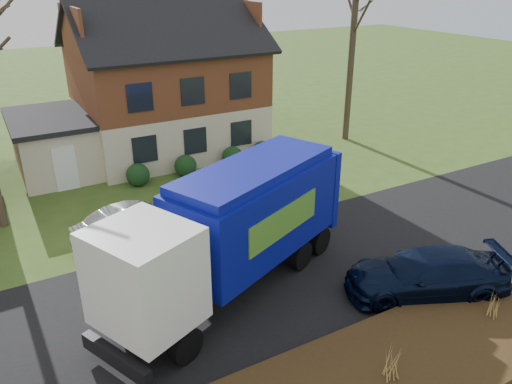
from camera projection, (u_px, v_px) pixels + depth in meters
ground at (263, 279)px, 16.51m from camera, size 120.00×120.00×0.00m
road at (263, 279)px, 16.50m from camera, size 80.00×7.00×0.02m
mulch_verge at (372, 381)px, 12.24m from camera, size 80.00×3.50×0.30m
main_house at (157, 78)px, 26.57m from camera, size 12.95×8.95×9.26m
garbage_truck at (236, 225)px, 15.16m from camera, size 9.39×5.92×3.93m
silver_sedan at (138, 225)px, 18.33m from camera, size 4.78×2.31×1.51m
navy_wagon at (426, 274)px, 15.47m from camera, size 5.42×3.93×1.46m
grass_clump_mid at (395, 363)px, 11.95m from camera, size 0.32×0.27×0.91m
grass_clump_east at (492, 304)px, 14.16m from camera, size 0.30×0.25×0.76m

